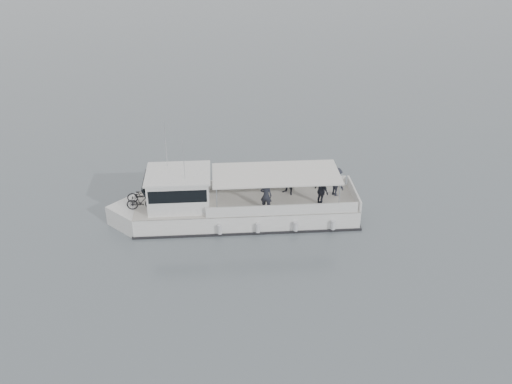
{
  "coord_description": "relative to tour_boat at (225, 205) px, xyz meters",
  "views": [
    {
      "loc": [
        -6.55,
        -23.01,
        15.43
      ],
      "look_at": [
        -4.79,
        2.56,
        1.6
      ],
      "focal_mm": 40.0,
      "sensor_mm": 36.0,
      "label": 1
    }
  ],
  "objects": [
    {
      "name": "tour_boat",
      "position": [
        0.0,
        0.0,
        0.0
      ],
      "size": [
        12.96,
        3.37,
        5.43
      ],
      "rotation": [
        0.0,
        0.0,
        0.0
      ],
      "color": "white",
      "rests_on": "ground"
    },
    {
      "name": "ground",
      "position": [
        6.42,
        -2.56,
        -0.89
      ],
      "size": [
        1400.0,
        1400.0,
        0.0
      ],
      "primitive_type": "plane",
      "color": "#566066",
      "rests_on": "ground"
    }
  ]
}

